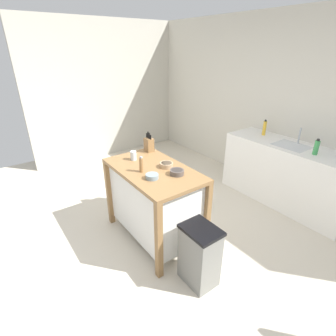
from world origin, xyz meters
TOP-DOWN VIEW (x-y plane):
  - ground_plane at (0.00, 0.00)m, footprint 6.94×6.94m
  - wall_back at (0.00, 2.49)m, footprint 5.94×0.10m
  - wall_left at (-2.97, 0.95)m, footprint 0.10×3.09m
  - kitchen_island at (-0.11, 0.18)m, footprint 1.17×0.68m
  - knife_block at (-0.58, 0.42)m, footprint 0.11×0.09m
  - bowl_ceramic_small at (0.08, 0.04)m, footprint 0.13×0.13m
  - bowl_stoneware_deep at (0.16, 0.30)m, footprint 0.15×0.15m
  - bowl_ceramic_wide at (-0.06, 0.32)m, footprint 0.15×0.15m
  - drinking_cup at (-0.45, 0.12)m, footprint 0.07×0.07m
  - pepper_grinder at (-0.11, 0.03)m, footprint 0.04×0.04m
  - trash_bin at (0.71, 0.14)m, footprint 0.36×0.28m
  - sink_counter at (0.35, 2.14)m, footprint 1.81×0.60m
  - sink_faucet at (0.35, 2.28)m, footprint 0.02×0.02m
  - bottle_dish_soap at (0.70, 2.05)m, footprint 0.06×0.06m
  - bottle_hand_soap at (-0.16, 2.21)m, footprint 0.05×0.05m

SIDE VIEW (x-z plane):
  - ground_plane at x=0.00m, z-range 0.00..0.00m
  - trash_bin at x=0.71m, z-range 0.00..0.63m
  - sink_counter at x=0.35m, z-range 0.00..0.89m
  - kitchen_island at x=-0.11m, z-range 0.05..0.96m
  - bowl_ceramic_small at x=0.08m, z-range 0.91..0.95m
  - bowl_ceramic_wide at x=-0.06m, z-range 0.91..0.96m
  - bowl_stoneware_deep at x=0.16m, z-range 0.91..0.96m
  - drinking_cup at x=-0.45m, z-range 0.90..1.01m
  - bottle_dish_soap at x=0.70m, z-range 0.88..1.08m
  - pepper_grinder at x=-0.11m, z-range 0.90..1.08m
  - sink_faucet at x=0.35m, z-range 0.88..1.10m
  - knife_block at x=-0.58m, z-range 0.87..1.12m
  - bottle_hand_soap at x=-0.16m, z-range 0.88..1.11m
  - wall_back at x=0.00m, z-range 0.00..2.60m
  - wall_left at x=-2.97m, z-range 0.00..2.60m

